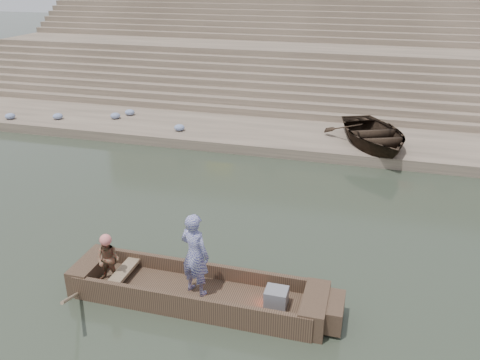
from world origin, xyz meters
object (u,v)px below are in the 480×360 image
at_px(main_rowboat, 197,296).
at_px(television, 276,298).
at_px(beached_rowboat, 374,134).
at_px(standing_man, 195,254).
at_px(rowing_man, 108,260).

relative_size(main_rowboat, television, 10.87).
height_order(television, beached_rowboat, beached_rowboat).
height_order(standing_man, rowing_man, standing_man).
distance_m(main_rowboat, television, 1.77).
bearing_deg(beached_rowboat, standing_man, -130.79).
bearing_deg(beached_rowboat, television, -121.63).
height_order(standing_man, beached_rowboat, standing_man).
bearing_deg(standing_man, rowing_man, 22.35).
height_order(standing_man, television, standing_man).
bearing_deg(main_rowboat, rowing_man, -176.25).
bearing_deg(standing_man, television, -162.27).
height_order(rowing_man, television, rowing_man).
relative_size(television, beached_rowboat, 0.11).
bearing_deg(standing_man, main_rowboat, 140.82).
relative_size(main_rowboat, standing_man, 2.66).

